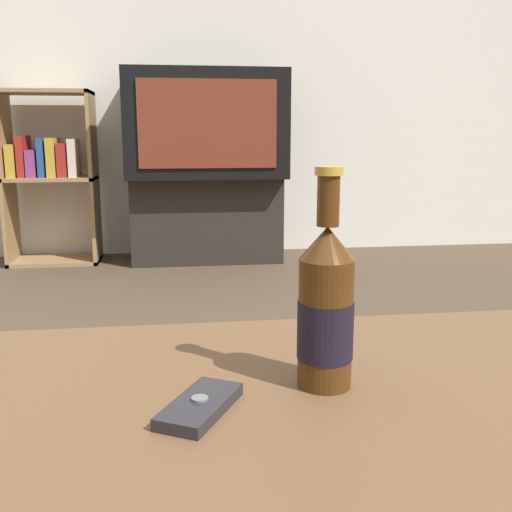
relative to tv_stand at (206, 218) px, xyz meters
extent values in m
cube|color=silver|center=(-0.08, 0.26, 1.06)|extent=(8.00, 0.05, 2.60)
cube|color=brown|center=(-0.08, -2.76, 0.15)|extent=(1.11, 0.61, 0.04)
cube|color=#28231E|center=(0.00, 0.00, 0.00)|extent=(0.83, 0.37, 0.48)
cube|color=black|center=(0.00, 0.00, 0.52)|extent=(0.85, 0.58, 0.57)
cube|color=maroon|center=(0.00, -0.30, 0.52)|extent=(0.70, 0.01, 0.44)
cube|color=#99754C|center=(-1.08, 0.05, 0.23)|extent=(0.02, 0.30, 0.94)
cube|color=#99754C|center=(-0.62, 0.05, 0.23)|extent=(0.02, 0.30, 0.94)
cube|color=#99754C|center=(-0.85, 0.05, -0.23)|extent=(0.48, 0.30, 0.02)
cube|color=#99754C|center=(-0.85, 0.05, 0.23)|extent=(0.48, 0.30, 0.02)
cube|color=#99754C|center=(-0.85, 0.05, 0.69)|extent=(0.48, 0.30, 0.02)
cube|color=#B7932D|center=(-1.03, 0.05, 0.33)|extent=(0.05, 0.21, 0.17)
cube|color=maroon|center=(-0.98, 0.05, 0.35)|extent=(0.04, 0.21, 0.22)
cube|color=#7F3875|center=(-0.93, 0.05, 0.31)|extent=(0.05, 0.21, 0.15)
cube|color=navy|center=(-0.88, 0.05, 0.35)|extent=(0.03, 0.21, 0.21)
cube|color=#B7932D|center=(-0.83, 0.05, 0.35)|extent=(0.05, 0.21, 0.21)
cube|color=maroon|center=(-0.77, 0.05, 0.33)|extent=(0.05, 0.21, 0.18)
cube|color=beige|center=(-0.72, 0.05, 0.34)|extent=(0.04, 0.21, 0.20)
cylinder|color=#47280F|center=(0.00, -2.72, 0.25)|extent=(0.07, 0.07, 0.16)
cylinder|color=black|center=(0.00, -2.72, 0.24)|extent=(0.07, 0.07, 0.07)
cone|color=#47280F|center=(0.00, -2.72, 0.35)|extent=(0.07, 0.07, 0.04)
cylinder|color=#47280F|center=(0.00, -2.72, 0.40)|extent=(0.03, 0.03, 0.06)
cylinder|color=#B79333|center=(0.00, -2.72, 0.43)|extent=(0.03, 0.03, 0.01)
cube|color=#232328|center=(-0.16, -2.77, 0.18)|extent=(0.10, 0.13, 0.01)
cylinder|color=slate|center=(-0.16, -2.77, 0.19)|extent=(0.02, 0.02, 0.00)
camera|label=1|loc=(-0.18, -3.38, 0.47)|focal=42.00mm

